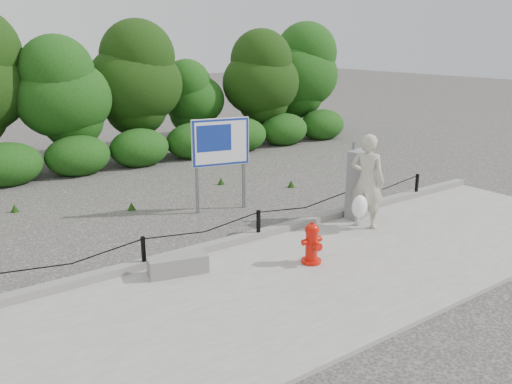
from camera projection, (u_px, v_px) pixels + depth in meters
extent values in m
plane|color=#2D2B28|center=(258.00, 242.00, 10.98)|extent=(90.00, 90.00, 0.00)
cube|color=gray|center=(327.00, 274.00, 9.42)|extent=(14.00, 4.00, 0.08)
cube|color=slate|center=(257.00, 235.00, 10.98)|extent=(14.00, 0.22, 0.14)
cube|color=black|center=(144.00, 253.00, 9.45)|extent=(0.06, 0.06, 0.60)
cube|color=black|center=(258.00, 225.00, 10.88)|extent=(0.06, 0.06, 0.60)
cube|color=black|center=(347.00, 203.00, 12.30)|extent=(0.06, 0.06, 0.60)
cube|color=black|center=(417.00, 185.00, 13.72)|extent=(0.06, 0.06, 0.60)
cylinder|color=black|center=(71.00, 258.00, 8.68)|extent=(2.50, 0.02, 0.02)
cylinder|color=black|center=(205.00, 227.00, 10.10)|extent=(2.50, 0.02, 0.02)
cylinder|color=black|center=(306.00, 203.00, 11.53)|extent=(2.50, 0.02, 0.02)
cylinder|color=black|center=(384.00, 185.00, 12.95)|extent=(2.50, 0.02, 0.02)
cylinder|color=black|center=(68.00, 137.00, 16.80)|extent=(0.18, 0.18, 1.99)
ellipsoid|color=#244810|center=(63.00, 92.00, 16.41)|extent=(2.95, 2.55, 3.19)
cylinder|color=black|center=(137.00, 124.00, 18.49)|extent=(0.18, 0.18, 2.23)
ellipsoid|color=#244810|center=(134.00, 78.00, 18.06)|extent=(3.31, 2.86, 3.57)
cylinder|color=black|center=(195.00, 126.00, 20.32)|extent=(0.18, 0.18, 1.57)
ellipsoid|color=#244810|center=(194.00, 96.00, 20.01)|extent=(2.33, 2.02, 2.52)
cylinder|color=black|center=(261.00, 116.00, 21.05)|extent=(0.18, 0.18, 2.10)
ellipsoid|color=#244810|center=(261.00, 77.00, 20.64)|extent=(3.10, 2.68, 3.35)
cylinder|color=black|center=(299.00, 108.00, 22.64)|extent=(0.18, 0.18, 2.24)
ellipsoid|color=#244810|center=(300.00, 70.00, 22.21)|extent=(3.32, 2.87, 3.59)
cylinder|color=red|center=(311.00, 261.00, 9.79)|extent=(0.39, 0.39, 0.06)
cylinder|color=red|center=(312.00, 245.00, 9.71)|extent=(0.24, 0.24, 0.55)
cylinder|color=red|center=(312.00, 230.00, 9.63)|extent=(0.28, 0.28, 0.05)
ellipsoid|color=red|center=(312.00, 228.00, 9.62)|extent=(0.25, 0.25, 0.17)
cylinder|color=red|center=(312.00, 223.00, 9.59)|extent=(0.06, 0.06, 0.05)
cylinder|color=red|center=(305.00, 242.00, 9.61)|extent=(0.11, 0.12, 0.11)
cylinder|color=red|center=(318.00, 239.00, 9.76)|extent=(0.11, 0.12, 0.11)
cylinder|color=red|center=(317.00, 246.00, 9.57)|extent=(0.16, 0.13, 0.15)
cylinder|color=slate|center=(315.00, 250.00, 9.61)|extent=(0.01, 0.05, 0.12)
imported|color=#AAA992|center=(367.00, 181.00, 11.39)|extent=(0.74, 0.87, 2.02)
ellipsoid|color=white|center=(360.00, 206.00, 11.20)|extent=(0.36, 0.28, 0.48)
cube|color=slate|center=(178.00, 265.00, 9.29)|extent=(1.07, 0.60, 0.32)
cube|color=gray|center=(359.00, 184.00, 12.03)|extent=(0.65, 0.47, 1.54)
cube|color=slate|center=(352.00, 179.00, 12.18)|extent=(0.08, 0.08, 1.70)
cube|color=slate|center=(196.00, 167.00, 12.48)|extent=(0.08, 0.08, 2.22)
cube|color=slate|center=(244.00, 163.00, 12.91)|extent=(0.08, 0.08, 2.22)
cube|color=white|center=(221.00, 142.00, 12.50)|extent=(1.36, 0.38, 1.11)
cube|color=navy|center=(221.00, 142.00, 12.48)|extent=(1.32, 0.33, 1.08)
cube|color=navy|center=(214.00, 138.00, 12.38)|extent=(0.81, 0.21, 0.61)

